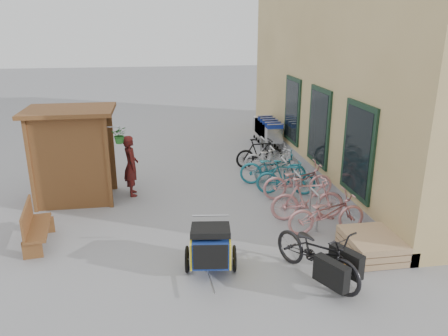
{
  "coord_description": "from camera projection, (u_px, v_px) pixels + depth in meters",
  "views": [
    {
      "loc": [
        -1.09,
        -8.56,
        4.37
      ],
      "look_at": [
        0.5,
        1.5,
        1.0
      ],
      "focal_mm": 35.0,
      "sensor_mm": 36.0,
      "label": 1
    }
  ],
  "objects": [
    {
      "name": "ground",
      "position": [
        212.0,
        234.0,
        9.56
      ],
      "size": [
        80.0,
        80.0,
        0.0
      ],
      "primitive_type": "plane",
      "color": "gray"
    },
    {
      "name": "bike_3",
      "position": [
        286.0,
        178.0,
        11.62
      ],
      "size": [
        1.65,
        0.82,
        0.95
      ],
      "primitive_type": "imported",
      "rotation": [
        0.0,
        0.0,
        1.32
      ],
      "color": "#1F6B7C",
      "rests_on": "ground"
    },
    {
      "name": "shopping_carts",
      "position": [
        267.0,
        129.0,
        16.36
      ],
      "size": [
        0.6,
        2.39,
        1.08
      ],
      "color": "silver",
      "rests_on": "ground"
    },
    {
      "name": "person_kiosk",
      "position": [
        131.0,
        166.0,
        11.5
      ],
      "size": [
        0.48,
        0.65,
        1.63
      ],
      "primitive_type": "imported",
      "rotation": [
        0.0,
        0.0,
        1.72
      ],
      "color": "maroon",
      "rests_on": "ground"
    },
    {
      "name": "bike_6",
      "position": [
        270.0,
        158.0,
        13.54
      ],
      "size": [
        1.68,
        0.82,
        0.85
      ],
      "primitive_type": "imported",
      "rotation": [
        0.0,
        0.0,
        1.41
      ],
      "color": "#B2B1B6",
      "rests_on": "ground"
    },
    {
      "name": "building",
      "position": [
        398.0,
        53.0,
        13.64
      ],
      "size": [
        6.07,
        13.0,
        7.0
      ],
      "color": "tan",
      "rests_on": "ground"
    },
    {
      "name": "child_trailer",
      "position": [
        211.0,
        245.0,
        7.99
      ],
      "size": [
        1.0,
        1.62,
        0.94
      ],
      "rotation": [
        0.0,
        0.0,
        -0.13
      ],
      "color": "#1B3696",
      "rests_on": "ground"
    },
    {
      "name": "kiosk",
      "position": [
        69.0,
        142.0,
        10.91
      ],
      "size": [
        2.49,
        1.65,
        2.4
      ],
      "color": "brown",
      "rests_on": "ground"
    },
    {
      "name": "pallet_stack",
      "position": [
        371.0,
        245.0,
        8.63
      ],
      "size": [
        1.0,
        1.2,
        0.4
      ],
      "color": "tan",
      "rests_on": "ground"
    },
    {
      "name": "bike_rack",
      "position": [
        283.0,
        171.0,
        11.99
      ],
      "size": [
        0.05,
        5.35,
        0.86
      ],
      "color": "#A5A8AD",
      "rests_on": "ground"
    },
    {
      "name": "bike_2",
      "position": [
        298.0,
        181.0,
        11.36
      ],
      "size": [
        1.86,
        0.66,
        0.97
      ],
      "primitive_type": "imported",
      "rotation": [
        0.0,
        0.0,
        1.56
      ],
      "color": "#CE8587",
      "rests_on": "ground"
    },
    {
      "name": "bike_1",
      "position": [
        308.0,
        199.0,
        10.09
      ],
      "size": [
        1.76,
        0.58,
        1.04
      ],
      "primitive_type": "imported",
      "rotation": [
        0.0,
        0.0,
        1.52
      ],
      "color": "#CE8587",
      "rests_on": "ground"
    },
    {
      "name": "bike_0",
      "position": [
        327.0,
        213.0,
        9.48
      ],
      "size": [
        1.8,
        0.72,
        0.93
      ],
      "primitive_type": "imported",
      "rotation": [
        0.0,
        0.0,
        1.63
      ],
      "color": "#CE8587",
      "rests_on": "ground"
    },
    {
      "name": "bench",
      "position": [
        34.0,
        226.0,
        8.93
      ],
      "size": [
        0.6,
        1.43,
        0.88
      ],
      "rotation": [
        0.0,
        0.0,
        0.13
      ],
      "color": "brown",
      "rests_on": "ground"
    },
    {
      "name": "cargo_bike",
      "position": [
        318.0,
        253.0,
        7.73
      ],
      "size": [
        1.51,
        2.06,
        1.03
      ],
      "rotation": [
        0.0,
        0.0,
        0.47
      ],
      "color": "black",
      "rests_on": "ground"
    },
    {
      "name": "bike_5",
      "position": [
        278.0,
        165.0,
        12.72
      ],
      "size": [
        1.62,
        0.83,
        0.94
      ],
      "primitive_type": "imported",
      "rotation": [
        0.0,
        0.0,
        1.84
      ],
      "color": "#B2B1B6",
      "rests_on": "ground"
    },
    {
      "name": "bike_7",
      "position": [
        260.0,
        153.0,
        13.86
      ],
      "size": [
        1.61,
        0.58,
        0.94
      ],
      "primitive_type": "imported",
      "rotation": [
        0.0,
        0.0,
        1.66
      ],
      "color": "black",
      "rests_on": "ground"
    },
    {
      "name": "bike_4",
      "position": [
        273.0,
        168.0,
        12.35
      ],
      "size": [
        1.98,
        1.08,
        0.98
      ],
      "primitive_type": "imported",
      "rotation": [
        0.0,
        0.0,
        1.33
      ],
      "color": "#1F6B7C",
      "rests_on": "ground"
    }
  ]
}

